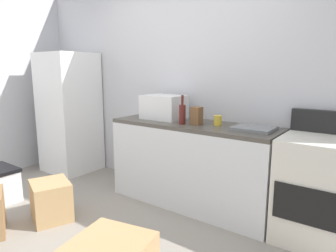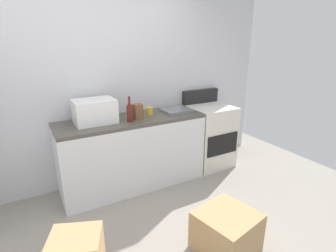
% 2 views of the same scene
% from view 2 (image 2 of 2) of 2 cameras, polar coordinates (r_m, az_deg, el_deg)
% --- Properties ---
extents(ground_plane, '(6.00, 6.00, 0.00)m').
position_cam_2_polar(ground_plane, '(2.64, -3.01, -25.50)').
color(ground_plane, gray).
extents(wall_back, '(5.00, 0.10, 2.60)m').
position_cam_2_polar(wall_back, '(3.41, -15.19, 8.84)').
color(wall_back, silver).
rests_on(wall_back, ground_plane).
extents(kitchen_counter, '(1.80, 0.60, 0.90)m').
position_cam_2_polar(kitchen_counter, '(3.41, -7.61, -5.59)').
color(kitchen_counter, silver).
rests_on(kitchen_counter, ground_plane).
extents(stove_oven, '(0.60, 0.61, 1.10)m').
position_cam_2_polar(stove_oven, '(3.98, 8.83, -1.86)').
color(stove_oven, silver).
rests_on(stove_oven, ground_plane).
extents(microwave, '(0.46, 0.34, 0.27)m').
position_cam_2_polar(microwave, '(3.14, -15.54, 3.10)').
color(microwave, white).
rests_on(microwave, kitchen_counter).
extents(sink_basin, '(0.36, 0.32, 0.03)m').
position_cam_2_polar(sink_basin, '(3.55, 1.70, 3.46)').
color(sink_basin, slate).
rests_on(sink_basin, kitchen_counter).
extents(wine_bottle, '(0.07, 0.07, 0.30)m').
position_cam_2_polar(wine_bottle, '(3.10, -8.25, 2.88)').
color(wine_bottle, '#591E19').
rests_on(wine_bottle, kitchen_counter).
extents(coffee_mug, '(0.08, 0.08, 0.10)m').
position_cam_2_polar(coffee_mug, '(3.37, -3.97, 3.25)').
color(coffee_mug, gold).
rests_on(coffee_mug, kitchen_counter).
extents(knife_block, '(0.10, 0.10, 0.18)m').
position_cam_2_polar(knife_block, '(3.21, -6.52, 3.14)').
color(knife_block, brown).
rests_on(knife_block, kitchen_counter).
extents(cardboard_box_large, '(0.57, 0.56, 0.37)m').
position_cam_2_polar(cardboard_box_large, '(2.59, 12.46, -21.35)').
color(cardboard_box_large, tan).
rests_on(cardboard_box_large, ground_plane).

